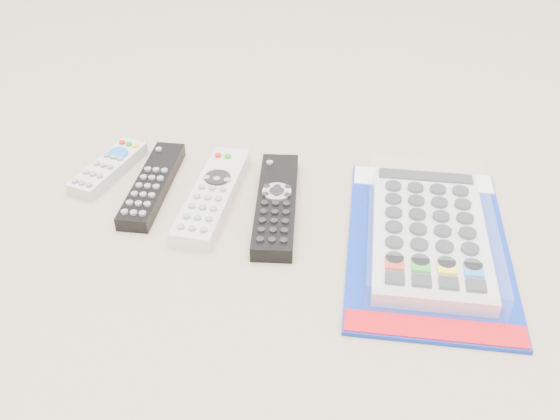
% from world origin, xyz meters
% --- Properties ---
extents(remote_small_grey, '(0.07, 0.14, 0.02)m').
position_xyz_m(remote_small_grey, '(-0.22, 0.06, 0.01)').
color(remote_small_grey, '#B7B7BA').
rests_on(remote_small_grey, ground).
extents(remote_slim_black, '(0.05, 0.18, 0.02)m').
position_xyz_m(remote_slim_black, '(-0.15, 0.03, 0.01)').
color(remote_slim_black, black).
rests_on(remote_slim_black, ground).
extents(remote_silver_dvd, '(0.05, 0.20, 0.02)m').
position_xyz_m(remote_silver_dvd, '(-0.06, 0.02, 0.01)').
color(remote_silver_dvd, silver).
rests_on(remote_silver_dvd, ground).
extents(remote_large_black, '(0.08, 0.21, 0.02)m').
position_xyz_m(remote_large_black, '(0.02, 0.02, 0.01)').
color(remote_large_black, black).
rests_on(remote_large_black, ground).
extents(jumbo_remote_packaged, '(0.20, 0.32, 0.04)m').
position_xyz_m(jumbo_remote_packaged, '(0.21, -0.00, 0.02)').
color(jumbo_remote_packaged, '#0E2BA0').
rests_on(jumbo_remote_packaged, ground).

